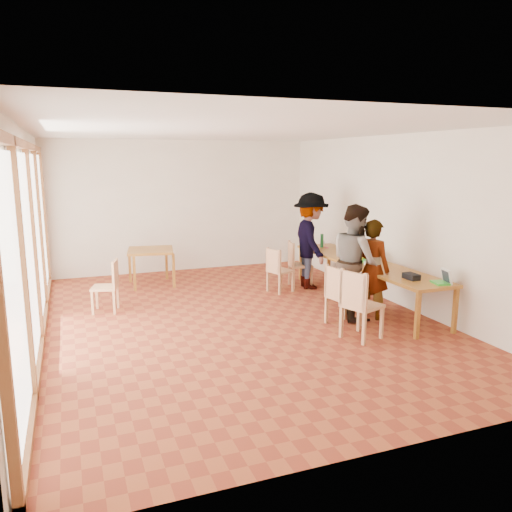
{
  "coord_description": "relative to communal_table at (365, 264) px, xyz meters",
  "views": [
    {
      "loc": [
        -2.45,
        -7.39,
        2.57
      ],
      "look_at": [
        0.21,
        -0.31,
        1.1
      ],
      "focal_mm": 35.0,
      "sensor_mm": 36.0,
      "label": 1
    }
  ],
  "objects": [
    {
      "name": "ground",
      "position": [
        -2.5,
        -0.19,
        -0.7
      ],
      "size": [
        8.0,
        8.0,
        0.0
      ],
      "primitive_type": "plane",
      "color": "#994525",
      "rests_on": "ground"
    },
    {
      "name": "wall_back",
      "position": [
        -2.5,
        3.81,
        0.8
      ],
      "size": [
        6.0,
        0.1,
        3.0
      ],
      "primitive_type": "cube",
      "color": "white",
      "rests_on": "ground"
    },
    {
      "name": "wall_front",
      "position": [
        -2.5,
        -4.19,
        0.8
      ],
      "size": [
        6.0,
        0.1,
        3.0
      ],
      "primitive_type": "cube",
      "color": "white",
      "rests_on": "ground"
    },
    {
      "name": "wall_right",
      "position": [
        0.5,
        -0.19,
        0.8
      ],
      "size": [
        0.1,
        8.0,
        3.0
      ],
      "primitive_type": "cube",
      "color": "white",
      "rests_on": "ground"
    },
    {
      "name": "window_wall",
      "position": [
        -5.46,
        -0.19,
        0.8
      ],
      "size": [
        0.1,
        8.0,
        3.0
      ],
      "primitive_type": "cube",
      "color": "white",
      "rests_on": "ground"
    },
    {
      "name": "ceiling",
      "position": [
        -2.5,
        -0.19,
        2.32
      ],
      "size": [
        6.0,
        8.0,
        0.04
      ],
      "primitive_type": "cube",
      "color": "white",
      "rests_on": "wall_back"
    },
    {
      "name": "communal_table",
      "position": [
        0.0,
        0.0,
        0.0
      ],
      "size": [
        0.8,
        4.0,
        0.75
      ],
      "color": "#A56C24",
      "rests_on": "ground"
    },
    {
      "name": "side_table",
      "position": [
        -3.44,
        2.63,
        -0.03
      ],
      "size": [
        0.9,
        0.9,
        0.75
      ],
      "rotation": [
        0.0,
        0.0,
        -0.16
      ],
      "color": "#A56C24",
      "rests_on": "ground"
    },
    {
      "name": "chair_near",
      "position": [
        -1.18,
        -1.66,
        -0.07
      ],
      "size": [
        0.61,
        0.61,
        0.55
      ],
      "rotation": [
        0.0,
        0.0,
        0.35
      ],
      "color": "tan",
      "rests_on": "ground"
    },
    {
      "name": "chair_mid",
      "position": [
        -1.11,
        -1.02,
        -0.12
      ],
      "size": [
        0.51,
        0.51,
        0.51
      ],
      "rotation": [
        0.0,
        0.0,
        0.16
      ],
      "color": "tan",
      "rests_on": "ground"
    },
    {
      "name": "chair_far",
      "position": [
        -1.23,
        1.16,
        -0.17
      ],
      "size": [
        0.52,
        0.52,
        0.47
      ],
      "rotation": [
        0.0,
        0.0,
        0.33
      ],
      "color": "tan",
      "rests_on": "ground"
    },
    {
      "name": "chair_empty",
      "position": [
        -0.7,
        1.44,
        -0.14
      ],
      "size": [
        0.51,
        0.51,
        0.49
      ],
      "rotation": [
        0.0,
        0.0,
        -0.2
      ],
      "color": "tan",
      "rests_on": "ground"
    },
    {
      "name": "chair_spare",
      "position": [
        -4.38,
        1.01,
        -0.16
      ],
      "size": [
        0.51,
        0.51,
        0.47
      ],
      "rotation": [
        0.0,
        0.0,
        2.88
      ],
      "color": "tan",
      "rests_on": "ground"
    },
    {
      "name": "person_near",
      "position": [
        -0.39,
        -0.83,
        0.11
      ],
      "size": [
        0.6,
        0.7,
        1.63
      ],
      "primitive_type": "imported",
      "rotation": [
        0.0,
        0.0,
        2.0
      ],
      "color": "gray",
      "rests_on": "ground"
    },
    {
      "name": "person_mid",
      "position": [
        -0.64,
        -0.7,
        0.23
      ],
      "size": [
        0.82,
        0.99,
        1.87
      ],
      "primitive_type": "imported",
      "rotation": [
        0.0,
        0.0,
        1.44
      ],
      "color": "gray",
      "rests_on": "ground"
    },
    {
      "name": "person_far",
      "position": [
        -0.45,
        1.27,
        0.26
      ],
      "size": [
        0.92,
        1.35,
        1.92
      ],
      "primitive_type": "imported",
      "rotation": [
        0.0,
        0.0,
        1.39
      ],
      "color": "gray",
      "rests_on": "ground"
    },
    {
      "name": "laptop_near",
      "position": [
        0.19,
        -1.81,
        0.11
      ],
      "size": [
        0.28,
        0.31,
        0.23
      ],
      "rotation": [
        0.0,
        0.0,
        -0.22
      ],
      "color": "green",
      "rests_on": "communal_table"
    },
    {
      "name": "laptop_mid",
      "position": [
        0.06,
        -0.03,
        0.1
      ],
      "size": [
        0.24,
        0.26,
        0.2
      ],
      "rotation": [
        0.0,
        0.0,
        -0.12
      ],
      "color": "green",
      "rests_on": "communal_table"
    },
    {
      "name": "laptop_far",
      "position": [
        0.1,
        0.29,
        0.11
      ],
      "size": [
        0.26,
        0.29,
        0.22
      ],
      "rotation": [
        0.0,
        0.0,
        -0.17
      ],
      "color": "green",
      "rests_on": "communal_table"
    },
    {
      "name": "yellow_mug",
      "position": [
        -0.03,
        0.09,
        0.09
      ],
      "size": [
        0.12,
        0.12,
        0.09
      ],
      "primitive_type": "imported",
      "rotation": [
        0.0,
        0.0,
        -0.0
      ],
      "color": "yellow",
      "rests_on": "communal_table"
    },
    {
      "name": "green_bottle",
      "position": [
        -0.02,
        1.61,
        0.19
      ],
      "size": [
        0.07,
        0.07,
        0.28
      ],
      "primitive_type": "cylinder",
      "color": "#207A3F",
      "rests_on": "communal_table"
    },
    {
      "name": "clear_glass",
      "position": [
        0.13,
        1.83,
        0.09
      ],
      "size": [
        0.07,
        0.07,
        0.09
      ],
      "primitive_type": "cylinder",
      "color": "silver",
      "rests_on": "communal_table"
    },
    {
      "name": "condiment_cup",
      "position": [
        -0.13,
        -0.25,
        0.08
      ],
      "size": [
        0.08,
        0.08,
        0.06
      ],
      "primitive_type": "cylinder",
      "color": "white",
      "rests_on": "communal_table"
    },
    {
      "name": "pink_phone",
      "position": [
        0.04,
        1.51,
        0.05
      ],
      "size": [
        0.05,
        0.1,
        0.01
      ],
      "primitive_type": "cube",
      "color": "#CE3555",
      "rests_on": "communal_table"
    },
    {
      "name": "black_pouch",
      "position": [
        -0.07,
        -1.41,
        0.09
      ],
      "size": [
        0.16,
        0.26,
        0.09
      ],
      "primitive_type": "cube",
      "color": "black",
      "rests_on": "communal_table"
    }
  ]
}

